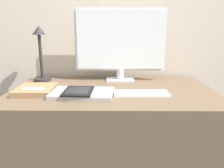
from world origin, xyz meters
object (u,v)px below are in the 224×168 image
Objects in this scene: keyboard at (141,93)px; notebook at (36,90)px; desk_lamp at (40,51)px; laptop at (82,93)px; monitor at (120,42)px; ereader at (78,91)px.

notebook reaches higher than keyboard.
notebook is at bearing -80.46° from desk_lamp.
desk_lamp is 1.62× the size of notebook.
keyboard is at bearing -25.77° from desk_lamp.
keyboard is 0.87× the size of laptop.
ereader is at bearing -123.22° from monitor.
laptop is at bearing -11.56° from notebook.
monitor reaches higher than desk_lamp.
monitor reaches higher than laptop.
monitor is at bearing 1.55° from desk_lamp.
laptop is (-0.21, -0.33, -0.24)m from monitor.
keyboard is at bearing 3.15° from laptop.
keyboard is at bearing -71.55° from monitor.
desk_lamp is (-0.29, 0.33, 0.17)m from ereader.
monitor reaches higher than keyboard.
notebook is at bearing 176.29° from keyboard.
monitor is at bearing 30.35° from notebook.
notebook is (-0.27, 0.05, 0.00)m from laptop.
ereader reaches higher than notebook.
keyboard is 1.32× the size of notebook.
keyboard is 0.31m from laptop.
laptop is 1.52× the size of notebook.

